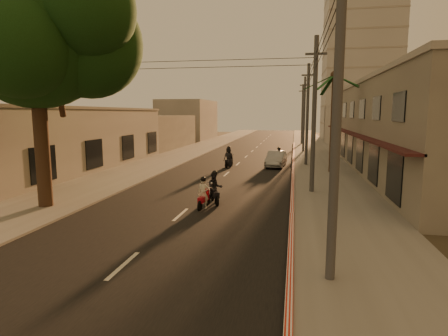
{
  "coord_description": "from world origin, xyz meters",
  "views": [
    {
      "loc": [
        5.12,
        -14.27,
        4.69
      ],
      "look_at": [
        1.02,
        7.54,
        1.44
      ],
      "focal_mm": 30.0,
      "sensor_mm": 36.0,
      "label": 1
    }
  ],
  "objects": [
    {
      "name": "sidewalk_left",
      "position": [
        -7.5,
        20.0,
        0.06
      ],
      "size": [
        5.0,
        140.0,
        0.12
      ],
      "primitive_type": "cube",
      "color": "slate",
      "rests_on": "ground"
    },
    {
      "name": "shophouse_row",
      "position": [
        13.95,
        18.0,
        3.65
      ],
      "size": [
        8.8,
        34.2,
        7.3
      ],
      "color": "gray",
      "rests_on": "ground"
    },
    {
      "name": "scooter_mid_b",
      "position": [
        3.79,
        19.4,
        0.78
      ],
      "size": [
        1.12,
        1.74,
        1.72
      ],
      "rotation": [
        0.0,
        0.0,
        -0.21
      ],
      "color": "black",
      "rests_on": "ground"
    },
    {
      "name": "ground",
      "position": [
        0.0,
        0.0,
        0.0
      ],
      "size": [
        160.0,
        160.0,
        0.0
      ],
      "primitive_type": "plane",
      "color": "#383023",
      "rests_on": "ground"
    },
    {
      "name": "scooter_red",
      "position": [
        0.77,
        3.35,
        0.72
      ],
      "size": [
        0.68,
        1.66,
        1.63
      ],
      "rotation": [
        0.0,
        0.0,
        -0.1
      ],
      "color": "black",
      "rests_on": "ground"
    },
    {
      "name": "curb_stripe",
      "position": [
        5.1,
        15.0,
        0.1
      ],
      "size": [
        0.2,
        60.0,
        0.2
      ],
      "primitive_type": "cube",
      "color": "red",
      "rests_on": "ground"
    },
    {
      "name": "sidewalk_right",
      "position": [
        7.5,
        20.0,
        0.06
      ],
      "size": [
        5.0,
        140.0,
        0.12
      ],
      "primitive_type": "cube",
      "color": "slate",
      "rests_on": "ground"
    },
    {
      "name": "utility_poles",
      "position": [
        6.2,
        20.0,
        6.54
      ],
      "size": [
        1.2,
        48.26,
        9.0
      ],
      "color": "#38383A",
      "rests_on": "ground"
    },
    {
      "name": "road",
      "position": [
        0.0,
        20.0,
        0.01
      ],
      "size": [
        10.0,
        140.0,
        0.02
      ],
      "primitive_type": "cube",
      "color": "black",
      "rests_on": "ground"
    },
    {
      "name": "left_building",
      "position": [
        -13.98,
        14.0,
        2.6
      ],
      "size": [
        8.2,
        24.2,
        5.2
      ],
      "color": "#A9A298",
      "rests_on": "ground"
    },
    {
      "name": "palm_tree",
      "position": [
        8.0,
        16.0,
        7.15
      ],
      "size": [
        5.0,
        5.0,
        8.2
      ],
      "color": "black",
      "rests_on": "ground"
    },
    {
      "name": "parked_car",
      "position": [
        3.59,
        18.79,
        0.7
      ],
      "size": [
        2.14,
        4.46,
        1.39
      ],
      "primitive_type": "imported",
      "rotation": [
        0.0,
        0.0,
        -0.08
      ],
      "color": "#9C9EA3",
      "rests_on": "ground"
    },
    {
      "name": "scooter_mid_a",
      "position": [
        1.11,
        4.42,
        0.81
      ],
      "size": [
        1.28,
        1.69,
        1.77
      ],
      "rotation": [
        0.0,
        0.0,
        0.41
      ],
      "color": "black",
      "rests_on": "ground"
    },
    {
      "name": "filler_left_near",
      "position": [
        -14.0,
        34.0,
        2.2
      ],
      "size": [
        8.0,
        14.0,
        4.4
      ],
      "primitive_type": "cube",
      "color": "#A9A298",
      "rests_on": "ground"
    },
    {
      "name": "filler_right",
      "position": [
        14.0,
        45.0,
        3.0
      ],
      "size": [
        8.0,
        14.0,
        6.0
      ],
      "primitive_type": "cube",
      "color": "#A9A298",
      "rests_on": "ground"
    },
    {
      "name": "distant_tower",
      "position": [
        16.0,
        56.0,
        14.0
      ],
      "size": [
        12.1,
        12.1,
        28.0
      ],
      "color": "#B7B5B2",
      "rests_on": "ground"
    },
    {
      "name": "scooter_far_a",
      "position": [
        -0.46,
        17.61,
        0.84
      ],
      "size": [
        1.04,
        1.89,
        1.87
      ],
      "rotation": [
        0.0,
        0.0,
        -0.16
      ],
      "color": "black",
      "rests_on": "ground"
    },
    {
      "name": "filler_left_far",
      "position": [
        -14.0,
        52.0,
        3.5
      ],
      "size": [
        8.0,
        14.0,
        7.0
      ],
      "primitive_type": "cube",
      "color": "#A9A298",
      "rests_on": "ground"
    },
    {
      "name": "broadleaf_tree",
      "position": [
        -6.61,
        2.14,
        8.48
      ],
      "size": [
        9.6,
        8.7,
        12.1
      ],
      "color": "black",
      "rests_on": "ground"
    }
  ]
}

